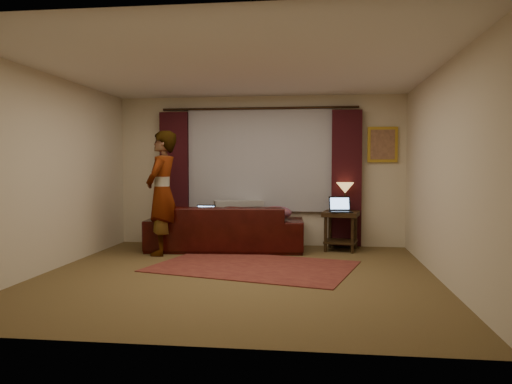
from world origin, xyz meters
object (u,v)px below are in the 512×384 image
tiffany_lamp (345,197)px  laptop_table (341,205)px  end_table (341,231)px  sofa (226,219)px  person (162,193)px  laptop_sofa (204,213)px

tiffany_lamp → laptop_table: 0.33m
tiffany_lamp → laptop_table: size_ratio=1.24×
tiffany_lamp → end_table: bearing=-114.3°
sofa → laptop_table: size_ratio=6.71×
end_table → tiffany_lamp: (0.07, 0.16, 0.56)m
sofa → tiffany_lamp: size_ratio=5.41×
laptop_table → person: 2.85m
laptop_sofa → person: (-0.58, -0.36, 0.34)m
person → end_table: bearing=110.3°
laptop_sofa → tiffany_lamp: 2.35m
laptop_sofa → laptop_table: 2.22m
laptop_sofa → tiffany_lamp: (2.28, 0.51, 0.25)m
end_table → laptop_table: size_ratio=1.70×
laptop_table → person: size_ratio=0.20×
laptop_sofa → end_table: size_ratio=0.54×
person → tiffany_lamp: bearing=112.9°
sofa → tiffany_lamp: (1.96, 0.33, 0.37)m
end_table → person: person is taller
end_table → laptop_table: bearing=-92.3°
laptop_sofa → person: person is taller
sofa → laptop_table: sofa is taller
end_table → person: size_ratio=0.33×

